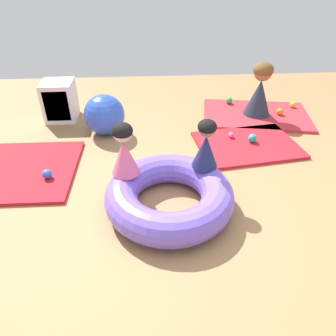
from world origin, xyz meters
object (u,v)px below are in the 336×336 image
(play_ball_yellow, at_px, (292,105))
(play_ball_pink, at_px, (231,135))
(play_ball_teal, at_px, (253,138))
(play_ball_green, at_px, (229,100))
(inflatable_cushion, at_px, (169,195))
(play_ball_orange, at_px, (280,112))
(adult_seated, at_px, (260,90))
(child_in_pink, at_px, (124,150))
(exercise_ball_large, at_px, (104,115))
(play_ball_blue, at_px, (47,174))
(storage_cube, at_px, (60,101))
(child_in_navy, at_px, (206,144))

(play_ball_yellow, xyz_separation_m, play_ball_pink, (-1.19, -0.91, -0.01))
(play_ball_teal, xyz_separation_m, play_ball_yellow, (0.95, 1.04, -0.01))
(play_ball_teal, xyz_separation_m, play_ball_green, (-0.02, 1.26, -0.00))
(inflatable_cushion, xyz_separation_m, play_ball_green, (1.13, 2.41, -0.06))
(play_ball_orange, bearing_deg, adult_seated, 170.47)
(play_ball_teal, bearing_deg, child_in_pink, -148.31)
(play_ball_yellow, relative_size, exercise_ball_large, 0.16)
(adult_seated, height_order, play_ball_green, adult_seated)
(inflatable_cushion, distance_m, play_ball_pink, 1.58)
(play_ball_pink, relative_size, exercise_ball_large, 0.14)
(child_in_pink, height_order, play_ball_blue, child_in_pink)
(exercise_ball_large, bearing_deg, adult_seated, 10.10)
(play_ball_yellow, bearing_deg, play_ball_green, 167.70)
(play_ball_blue, distance_m, storage_cube, 1.59)
(adult_seated, distance_m, play_ball_blue, 3.15)
(child_in_pink, xyz_separation_m, play_ball_blue, (-0.89, 0.34, -0.48))
(inflatable_cushion, height_order, child_in_pink, child_in_pink)
(play_ball_blue, bearing_deg, play_ball_teal, 14.42)
(child_in_pink, xyz_separation_m, storage_cube, (-1.06, 1.91, -0.29))
(inflatable_cushion, relative_size, storage_cube, 2.21)
(inflatable_cushion, height_order, play_ball_pink, inflatable_cushion)
(child_in_pink, height_order, play_ball_teal, child_in_pink)
(child_in_pink, distance_m, play_ball_pink, 1.79)
(child_in_pink, distance_m, play_ball_blue, 1.06)
(adult_seated, xyz_separation_m, storage_cube, (-2.93, 0.09, -0.14))
(adult_seated, bearing_deg, play_ball_teal, 18.12)
(play_ball_pink, bearing_deg, play_ball_teal, -28.86)
(child_in_pink, bearing_deg, inflatable_cushion, 128.13)
(child_in_pink, bearing_deg, adult_seated, -162.71)
(child_in_navy, distance_m, child_in_pink, 0.78)
(adult_seated, distance_m, play_ball_pink, 0.96)
(child_in_navy, xyz_separation_m, play_ball_yellow, (1.73, 1.94, -0.47))
(inflatable_cushion, bearing_deg, adult_seated, 53.88)
(play_ball_pink, bearing_deg, play_ball_blue, -160.85)
(child_in_navy, relative_size, child_in_pink, 0.95)
(play_ball_teal, bearing_deg, exercise_ball_large, 166.86)
(play_ball_pink, bearing_deg, play_ball_green, 78.67)
(play_ball_blue, bearing_deg, adult_seated, 28.15)
(play_ball_teal, distance_m, play_ball_blue, 2.53)
(play_ball_yellow, xyz_separation_m, play_ball_blue, (-3.40, -1.68, 0.01))
(play_ball_yellow, relative_size, play_ball_blue, 0.85)
(child_in_pink, relative_size, storage_cube, 0.94)
(adult_seated, distance_m, play_ball_green, 0.62)
(adult_seated, bearing_deg, play_ball_green, -103.20)
(child_in_navy, height_order, exercise_ball_large, child_in_navy)
(play_ball_teal, relative_size, play_ball_orange, 1.09)
(play_ball_orange, relative_size, storage_cube, 0.18)
(child_in_pink, relative_size, play_ball_teal, 4.84)
(storage_cube, bearing_deg, play_ball_green, 6.94)
(play_ball_blue, relative_size, storage_cube, 0.18)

